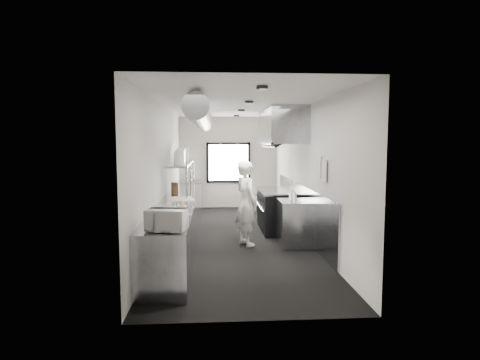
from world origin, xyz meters
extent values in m
cube|color=black|center=(0.00, 0.00, 0.00)|extent=(3.00, 8.00, 0.01)
cube|color=silver|center=(0.00, 0.00, 2.80)|extent=(3.00, 8.00, 0.01)
cube|color=beige|center=(0.00, 4.00, 1.40)|extent=(3.00, 0.02, 2.80)
cube|color=beige|center=(0.00, -4.00, 1.40)|extent=(3.00, 0.02, 2.80)
cube|color=beige|center=(-1.50, 0.00, 1.40)|extent=(0.02, 8.00, 2.80)
cube|color=beige|center=(1.50, 0.00, 1.40)|extent=(0.02, 8.00, 2.80)
cube|color=gray|center=(1.48, 0.30, 0.55)|extent=(0.03, 5.50, 1.10)
cylinder|color=gray|center=(-0.70, 0.40, 2.55)|extent=(0.40, 6.40, 0.40)
cube|color=white|center=(0.00, 3.96, 1.40)|extent=(1.20, 0.03, 1.10)
cube|color=black|center=(0.00, 3.98, 1.98)|extent=(1.36, 0.03, 0.08)
cube|color=black|center=(0.00, 3.98, 0.82)|extent=(1.36, 0.03, 0.08)
cube|color=black|center=(-0.64, 3.98, 1.40)|extent=(0.08, 0.03, 1.25)
cube|color=black|center=(0.64, 3.98, 1.40)|extent=(0.08, 0.03, 1.25)
cube|color=gray|center=(1.10, 0.70, 2.40)|extent=(0.80, 2.20, 0.80)
cube|color=gray|center=(0.72, 0.70, 2.01)|extent=(0.05, 2.20, 0.05)
cube|color=black|center=(1.02, 0.70, 2.06)|extent=(0.50, 2.10, 0.28)
cube|color=gray|center=(-1.15, -0.50, 0.45)|extent=(0.70, 6.00, 0.90)
cube|color=gray|center=(-1.20, 1.00, 1.55)|extent=(0.45, 3.00, 0.04)
cylinder|color=gray|center=(-1.00, -0.40, 1.22)|extent=(0.04, 0.04, 0.66)
cylinder|color=gray|center=(-1.00, 1.00, 1.22)|extent=(0.04, 0.04, 0.66)
cylinder|color=gray|center=(-1.00, 2.40, 1.22)|extent=(0.04, 0.04, 0.66)
cube|color=black|center=(1.05, 0.70, 0.45)|extent=(0.85, 1.60, 0.90)
cube|color=gray|center=(1.05, 0.70, 0.92)|extent=(0.85, 1.60, 0.04)
cube|color=gray|center=(0.64, 0.70, 0.45)|extent=(0.03, 1.55, 0.80)
cylinder|color=gray|center=(0.61, 0.70, 0.55)|extent=(0.03, 1.30, 0.03)
cube|color=gray|center=(1.15, -0.70, 0.45)|extent=(0.65, 0.80, 0.90)
cube|color=gray|center=(-1.15, 3.20, 0.45)|extent=(0.70, 1.20, 0.90)
cube|color=beige|center=(1.47, -1.20, 1.60)|extent=(0.02, 0.28, 0.38)
cube|color=beige|center=(1.47, -1.55, 1.55)|extent=(0.02, 0.28, 0.38)
imported|color=white|center=(0.19, -0.57, 0.84)|extent=(0.62, 0.73, 1.69)
imported|color=white|center=(-1.07, -3.22, 1.04)|extent=(0.52, 0.43, 0.28)
cylinder|color=beige|center=(-1.34, -2.51, 0.94)|extent=(0.15, 0.15, 0.09)
cylinder|color=beige|center=(-1.31, -2.26, 0.95)|extent=(0.14, 0.14, 0.09)
cube|color=white|center=(-1.03, -1.99, 0.91)|extent=(0.46, 0.50, 0.01)
cylinder|color=white|center=(-1.03, -1.25, 0.91)|extent=(0.22, 0.22, 0.01)
sphere|color=tan|center=(-1.03, -1.25, 0.96)|extent=(0.09, 0.09, 0.09)
cube|color=white|center=(-1.10, -0.38, 0.91)|extent=(0.55, 0.66, 0.02)
cube|color=#4C321B|center=(-1.32, 0.50, 1.02)|extent=(0.17, 0.25, 0.25)
cylinder|color=white|center=(-1.18, 0.16, 1.70)|extent=(0.23, 0.23, 0.26)
cylinder|color=white|center=(-1.21, 0.62, 1.71)|extent=(0.27, 0.27, 0.29)
cylinder|color=white|center=(-1.23, 1.18, 1.72)|extent=(0.27, 0.27, 0.31)
cylinder|color=white|center=(-1.19, 1.72, 1.74)|extent=(0.26, 0.26, 0.34)
cylinder|color=white|center=(1.08, -0.96, 0.99)|extent=(0.07, 0.07, 0.18)
cylinder|color=white|center=(1.09, -0.88, 0.98)|extent=(0.06, 0.06, 0.16)
cylinder|color=white|center=(1.13, -0.70, 0.99)|extent=(0.07, 0.07, 0.17)
cylinder|color=white|center=(1.07, -0.57, 0.99)|extent=(0.08, 0.08, 0.18)
cylinder|color=white|center=(1.14, -0.39, 0.99)|extent=(0.08, 0.08, 0.19)
camera|label=1|loc=(-0.45, -8.42, 2.07)|focal=30.07mm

